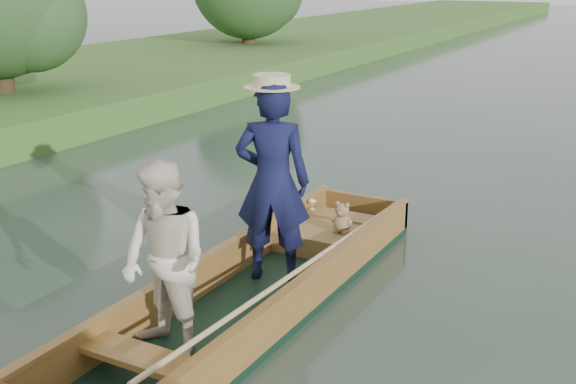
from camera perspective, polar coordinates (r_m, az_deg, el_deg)
The scene contains 2 objects.
ground at distance 6.74m, azimuth -2.49°, elevation -9.08°, with size 120.00×120.00×0.00m, color #283D30.
punt at distance 6.45m, azimuth -3.41°, elevation -4.19°, with size 1.12×5.00×2.05m.
Camera 1 is at (3.16, -5.14, 3.00)m, focal length 45.00 mm.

